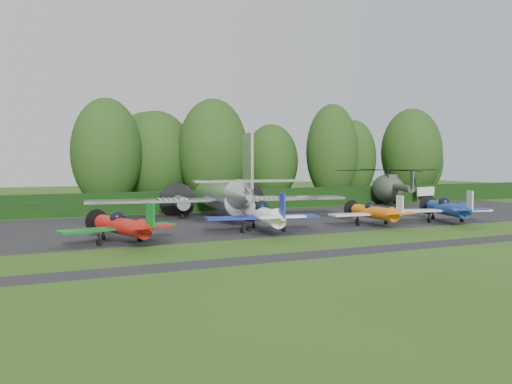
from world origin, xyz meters
name	(u,v)px	position (x,y,z in m)	size (l,w,h in m)	color
ground	(323,236)	(0.00, 0.00, 0.00)	(160.00, 160.00, 0.00)	#2C5518
apron	(257,221)	(0.00, 10.00, 0.00)	(70.00, 18.00, 0.01)	black
taxiway_verge	(381,249)	(0.00, -6.00, 0.00)	(70.00, 2.00, 0.00)	black
hedgerow	(208,211)	(0.00, 21.00, 0.00)	(90.00, 1.60, 2.00)	black
transport_plane	(224,196)	(-1.94, 12.31, 2.00)	(22.37, 17.15, 7.17)	silver
light_plane_red	(122,226)	(-12.82, 2.07, 1.15)	(7.17, 7.54, 2.75)	#AC150F
light_plane_white	(264,215)	(-2.90, 2.89, 1.28)	(7.97, 8.38, 3.06)	white
light_plane_orange	(374,212)	(6.52, 3.06, 1.08)	(6.73, 7.08, 2.59)	orange
light_plane_blue	(447,209)	(12.92, 2.04, 1.18)	(7.41, 7.79, 2.85)	navy
helicopter	(389,186)	(20.53, 18.56, 2.15)	(12.42, 14.54, 4.00)	#343F30
sign_board	(426,192)	(26.66, 19.33, 1.24)	(3.27, 0.12, 1.84)	#3F3326
tree_0	(213,152)	(3.35, 27.92, 5.92)	(7.84, 7.84, 11.85)	black
tree_2	(422,162)	(39.65, 34.21, 4.61)	(6.06, 6.06, 9.24)	black
tree_3	(271,162)	(12.93, 32.15, 4.74)	(6.81, 6.81, 9.50)	black
tree_4	(353,158)	(25.67, 32.30, 5.18)	(6.20, 6.20, 10.40)	black
tree_6	(411,152)	(33.48, 29.66, 6.01)	(8.32, 8.32, 12.05)	black
tree_7	(106,153)	(-8.07, 29.80, 5.79)	(7.48, 7.48, 11.60)	black
tree_8	(145,157)	(-2.84, 33.78, 5.29)	(7.05, 7.05, 10.59)	black
tree_10	(332,152)	(19.87, 28.81, 6.00)	(6.56, 6.56, 12.04)	black
tree_11	(156,157)	(-1.94, 32.48, 5.32)	(8.91, 8.91, 10.66)	black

